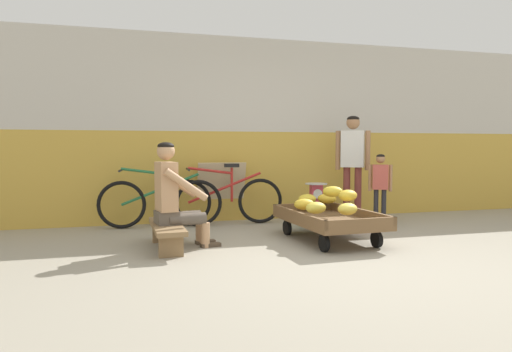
{
  "coord_description": "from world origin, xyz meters",
  "views": [
    {
      "loc": [
        -1.94,
        -4.02,
        1.09
      ],
      "look_at": [
        -0.44,
        1.32,
        0.75
      ],
      "focal_mm": 33.42,
      "sensor_mm": 36.0,
      "label": 1
    }
  ],
  "objects_px": {
    "plastic_crate": "(316,215)",
    "customer_adult": "(353,157)",
    "customer_child": "(380,182)",
    "bicycle_near_left": "(160,202)",
    "shopping_bag": "(351,222)",
    "vendor_seated": "(174,196)",
    "sign_board": "(221,192)",
    "bicycle_far_left": "(224,199)",
    "banana_cart": "(329,220)",
    "weighing_scale": "(316,193)",
    "low_bench": "(167,230)"
  },
  "relations": [
    {
      "from": "vendor_seated",
      "to": "weighing_scale",
      "type": "distance_m",
      "value": 2.22
    },
    {
      "from": "vendor_seated",
      "to": "customer_child",
      "type": "bearing_deg",
      "value": 12.32
    },
    {
      "from": "plastic_crate",
      "to": "customer_adult",
      "type": "relative_size",
      "value": 0.24
    },
    {
      "from": "sign_board",
      "to": "shopping_bag",
      "type": "height_order",
      "value": "sign_board"
    },
    {
      "from": "customer_adult",
      "to": "weighing_scale",
      "type": "bearing_deg",
      "value": -166.25
    },
    {
      "from": "customer_child",
      "to": "banana_cart",
      "type": "bearing_deg",
      "value": -146.83
    },
    {
      "from": "banana_cart",
      "to": "bicycle_far_left",
      "type": "relative_size",
      "value": 0.89
    },
    {
      "from": "vendor_seated",
      "to": "shopping_bag",
      "type": "xyz_separation_m",
      "value": [
        2.32,
        0.46,
        -0.45
      ]
    },
    {
      "from": "plastic_crate",
      "to": "banana_cart",
      "type": "bearing_deg",
      "value": -104.68
    },
    {
      "from": "banana_cart",
      "to": "bicycle_far_left",
      "type": "height_order",
      "value": "bicycle_far_left"
    },
    {
      "from": "low_bench",
      "to": "plastic_crate",
      "type": "bearing_deg",
      "value": 23.82
    },
    {
      "from": "customer_child",
      "to": "customer_adult",
      "type": "bearing_deg",
      "value": 112.17
    },
    {
      "from": "plastic_crate",
      "to": "shopping_bag",
      "type": "bearing_deg",
      "value": -57.14
    },
    {
      "from": "banana_cart",
      "to": "bicycle_near_left",
      "type": "xyz_separation_m",
      "value": [
        -1.81,
        1.45,
        0.11
      ]
    },
    {
      "from": "weighing_scale",
      "to": "customer_child",
      "type": "xyz_separation_m",
      "value": [
        0.81,
        -0.3,
        0.16
      ]
    },
    {
      "from": "customer_child",
      "to": "bicycle_far_left",
      "type": "bearing_deg",
      "value": 158.59
    },
    {
      "from": "bicycle_near_left",
      "to": "shopping_bag",
      "type": "height_order",
      "value": "bicycle_near_left"
    },
    {
      "from": "plastic_crate",
      "to": "sign_board",
      "type": "distance_m",
      "value": 1.44
    },
    {
      "from": "banana_cart",
      "to": "low_bench",
      "type": "relative_size",
      "value": 1.34
    },
    {
      "from": "low_bench",
      "to": "weighing_scale",
      "type": "relative_size",
      "value": 3.68
    },
    {
      "from": "low_bench",
      "to": "sign_board",
      "type": "bearing_deg",
      "value": 61.36
    },
    {
      "from": "low_bench",
      "to": "sign_board",
      "type": "distance_m",
      "value": 1.97
    },
    {
      "from": "plastic_crate",
      "to": "sign_board",
      "type": "relative_size",
      "value": 0.41
    },
    {
      "from": "plastic_crate",
      "to": "customer_adult",
      "type": "bearing_deg",
      "value": 13.66
    },
    {
      "from": "bicycle_near_left",
      "to": "shopping_bag",
      "type": "xyz_separation_m",
      "value": [
        2.37,
        -0.92,
        -0.23
      ]
    },
    {
      "from": "sign_board",
      "to": "shopping_bag",
      "type": "bearing_deg",
      "value": -40.27
    },
    {
      "from": "bicycle_far_left",
      "to": "customer_child",
      "type": "distance_m",
      "value": 2.15
    },
    {
      "from": "bicycle_far_left",
      "to": "customer_child",
      "type": "height_order",
      "value": "customer_child"
    },
    {
      "from": "bicycle_far_left",
      "to": "shopping_bag",
      "type": "xyz_separation_m",
      "value": [
        1.48,
        -0.94,
        -0.23
      ]
    },
    {
      "from": "bicycle_near_left",
      "to": "customer_adult",
      "type": "xyz_separation_m",
      "value": [
        2.69,
        -0.3,
        0.6
      ]
    },
    {
      "from": "vendor_seated",
      "to": "bicycle_far_left",
      "type": "bearing_deg",
      "value": 58.99
    },
    {
      "from": "plastic_crate",
      "to": "sign_board",
      "type": "height_order",
      "value": "sign_board"
    },
    {
      "from": "shopping_bag",
      "to": "sign_board",
      "type": "bearing_deg",
      "value": 139.73
    },
    {
      "from": "bicycle_far_left",
      "to": "shopping_bag",
      "type": "relative_size",
      "value": 6.92
    },
    {
      "from": "bicycle_near_left",
      "to": "sign_board",
      "type": "xyz_separation_m",
      "value": [
        0.9,
        0.33,
        0.08
      ]
    },
    {
      "from": "shopping_bag",
      "to": "customer_child",
      "type": "bearing_deg",
      "value": 17.71
    },
    {
      "from": "customer_adult",
      "to": "shopping_bag",
      "type": "distance_m",
      "value": 1.08
    },
    {
      "from": "plastic_crate",
      "to": "customer_adult",
      "type": "height_order",
      "value": "customer_adult"
    },
    {
      "from": "low_bench",
      "to": "banana_cart",
      "type": "bearing_deg",
      "value": -2.07
    },
    {
      "from": "low_bench",
      "to": "vendor_seated",
      "type": "bearing_deg",
      "value": 8.75
    },
    {
      "from": "weighing_scale",
      "to": "sign_board",
      "type": "xyz_separation_m",
      "value": [
        -1.17,
        0.79,
        -0.02
      ]
    },
    {
      "from": "bicycle_near_left",
      "to": "banana_cart",
      "type": "bearing_deg",
      "value": -38.8
    },
    {
      "from": "low_bench",
      "to": "shopping_bag",
      "type": "relative_size",
      "value": 4.6
    },
    {
      "from": "vendor_seated",
      "to": "customer_adult",
      "type": "relative_size",
      "value": 0.75
    },
    {
      "from": "customer_adult",
      "to": "vendor_seated",
      "type": "bearing_deg",
      "value": -157.99
    },
    {
      "from": "low_bench",
      "to": "plastic_crate",
      "type": "height_order",
      "value": "plastic_crate"
    },
    {
      "from": "vendor_seated",
      "to": "customer_child",
      "type": "xyz_separation_m",
      "value": [
        2.83,
        0.62,
        0.05
      ]
    },
    {
      "from": "customer_adult",
      "to": "sign_board",
      "type": "bearing_deg",
      "value": 160.58
    },
    {
      "from": "plastic_crate",
      "to": "shopping_bag",
      "type": "height_order",
      "value": "plastic_crate"
    },
    {
      "from": "low_bench",
      "to": "sign_board",
      "type": "relative_size",
      "value": 1.27
    }
  ]
}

